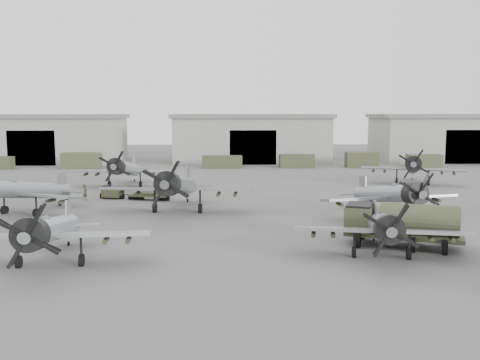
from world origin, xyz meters
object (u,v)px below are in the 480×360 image
object	(u,v)px
aircraft_far_1	(413,167)
ground_crew	(85,192)
aircraft_mid_1	(177,185)
tug_trailer	(126,194)
aircraft_near_0	(48,231)
aircraft_near_1	(382,227)
aircraft_mid_0	(18,191)
aircraft_far_0	(124,169)
fuel_tanker	(402,222)
aircraft_mid_2	(392,195)

from	to	relation	value
aircraft_far_1	ground_crew	xyz separation A→B (m)	(-38.75, -10.16, -1.48)
aircraft_mid_1	tug_trailer	bearing A→B (deg)	133.20
ground_crew	aircraft_near_0	bearing A→B (deg)	-154.15
aircraft_near_1	aircraft_mid_0	bearing A→B (deg)	162.47
aircraft_far_0	fuel_tanker	bearing A→B (deg)	-46.89
aircraft_near_1	aircraft_far_0	bearing A→B (deg)	134.67
aircraft_mid_2	ground_crew	xyz separation A→B (m)	(-29.03, 11.31, -1.36)
aircraft_near_1	aircraft_far_1	distance (m)	36.45
aircraft_near_1	tug_trailer	bearing A→B (deg)	141.07
aircraft_near_1	aircraft_far_0	xyz separation A→B (m)	(-22.00, 32.65, 0.26)
aircraft_mid_0	fuel_tanker	distance (m)	33.10
aircraft_near_1	tug_trailer	world-z (taller)	aircraft_near_1
aircraft_near_0	ground_crew	size ratio (longest dim) A/B	7.20
ground_crew	aircraft_far_0	bearing A→B (deg)	1.58
aircraft_far_0	tug_trailer	distance (m)	9.05
aircraft_mid_1	ground_crew	distance (m)	12.79
aircraft_mid_2	tug_trailer	distance (m)	27.58
aircraft_near_1	aircraft_mid_1	distance (m)	21.41
aircraft_mid_0	aircraft_mid_2	xyz separation A→B (m)	(32.96, -3.18, -0.07)
fuel_tanker	aircraft_near_0	bearing A→B (deg)	-148.03
aircraft_far_1	tug_trailer	world-z (taller)	aircraft_far_1
aircraft_near_0	aircraft_far_0	size ratio (longest dim) A/B	0.96
aircraft_mid_0	tug_trailer	world-z (taller)	aircraft_mid_0
aircraft_mid_2	aircraft_near_1	bearing A→B (deg)	-121.71
aircraft_mid_0	aircraft_far_1	size ratio (longest dim) A/B	0.96
aircraft_far_1	fuel_tanker	bearing A→B (deg)	-91.64
tug_trailer	aircraft_far_0	bearing A→B (deg)	115.06
aircraft_mid_2	fuel_tanker	bearing A→B (deg)	-114.88
aircraft_mid_2	tug_trailer	size ratio (longest dim) A/B	1.66
aircraft_mid_1	aircraft_far_0	size ratio (longest dim) A/B	1.11
aircraft_mid_1	aircraft_mid_2	xyz separation A→B (m)	(18.78, -3.86, -0.35)
aircraft_far_1	ground_crew	distance (m)	40.09
aircraft_near_0	aircraft_mid_1	xyz separation A→B (m)	(6.38, 17.02, 0.33)
aircraft_mid_0	aircraft_mid_1	distance (m)	14.20
aircraft_near_1	aircraft_far_1	xyz separation A→B (m)	(14.23, 33.56, 0.27)
aircraft_mid_2	aircraft_far_1	distance (m)	23.57
fuel_tanker	tug_trailer	world-z (taller)	fuel_tanker
aircraft_mid_2	aircraft_far_0	size ratio (longest dim) A/B	0.96
aircraft_mid_0	aircraft_near_0	bearing A→B (deg)	-39.82
aircraft_near_0	aircraft_far_0	world-z (taller)	aircraft_far_0
fuel_tanker	tug_trailer	size ratio (longest dim) A/B	1.12
fuel_tanker	aircraft_mid_0	bearing A→B (deg)	-179.86
aircraft_mid_0	aircraft_far_1	world-z (taller)	aircraft_far_1
aircraft_mid_0	aircraft_mid_2	bearing A→B (deg)	19.14
aircraft_mid_1	tug_trailer	distance (m)	10.23
aircraft_near_0	aircraft_near_1	bearing A→B (deg)	-0.62
aircraft_near_0	aircraft_mid_2	size ratio (longest dim) A/B	1.01
ground_crew	aircraft_mid_2	bearing A→B (deg)	-94.44
aircraft_far_0	ground_crew	xyz separation A→B (m)	(-2.52, -9.25, -1.47)
aircraft_near_1	aircraft_mid_1	size ratio (longest dim) A/B	0.81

